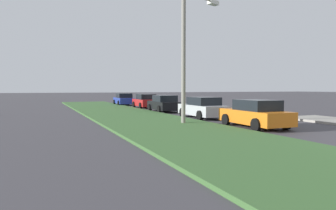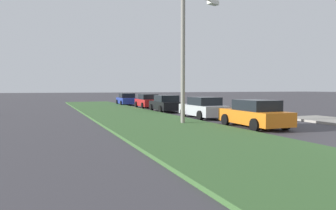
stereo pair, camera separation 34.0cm
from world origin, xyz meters
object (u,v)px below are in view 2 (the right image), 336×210
object	(u,v)px
parked_car_blue	(127,99)
streetlight	(188,48)
parked_car_red	(148,101)
parked_car_orange	(254,114)
parked_car_silver	(203,108)
parked_car_black	(166,104)

from	to	relation	value
parked_car_blue	streetlight	bearing A→B (deg)	177.41
parked_car_blue	streetlight	xyz separation A→B (m)	(-21.34, 1.88, 3.67)
parked_car_red	streetlight	size ratio (longest dim) A/B	0.58
parked_car_orange	parked_car_silver	xyz separation A→B (m)	(5.64, -0.00, 0.00)
parked_car_orange	streetlight	size ratio (longest dim) A/B	0.58
parked_car_black	parked_car_blue	world-z (taller)	same
parked_car_black	streetlight	bearing A→B (deg)	168.33
parked_car_black	parked_car_silver	bearing A→B (deg)	-174.90
parked_car_orange	parked_car_black	world-z (taller)	same
parked_car_black	parked_car_red	distance (m)	5.91
parked_car_black	parked_car_blue	size ratio (longest dim) A/B	1.00
parked_car_red	streetlight	bearing A→B (deg)	172.68
parked_car_red	parked_car_blue	xyz separation A→B (m)	(6.12, 0.74, 0.00)
parked_car_black	streetlight	distance (m)	10.29
parked_car_black	streetlight	size ratio (longest dim) A/B	0.58
parked_car_silver	parked_car_blue	bearing A→B (deg)	3.27
parked_car_orange	parked_car_black	bearing A→B (deg)	3.18
parked_car_orange	parked_car_red	distance (m)	17.88
streetlight	parked_car_blue	bearing A→B (deg)	-5.03
parked_car_silver	parked_car_black	xyz separation A→B (m)	(6.34, 0.30, 0.00)
parked_car_black	parked_car_blue	distance (m)	12.03
parked_car_silver	parked_car_orange	bearing A→B (deg)	-179.13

